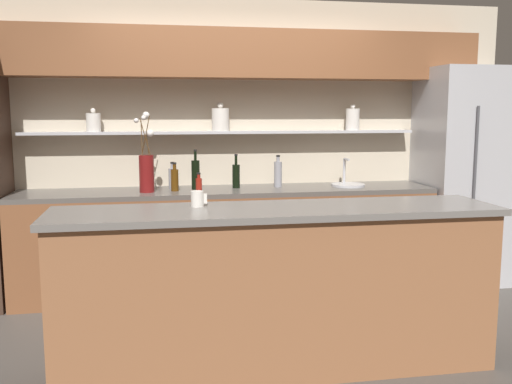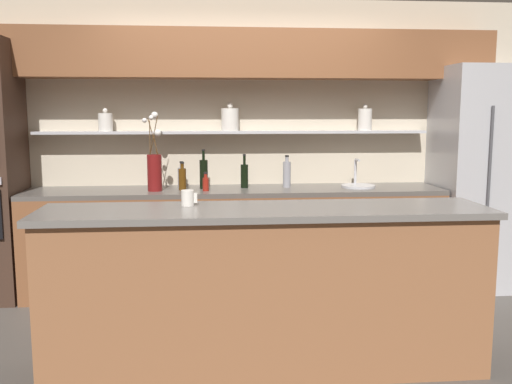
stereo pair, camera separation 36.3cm
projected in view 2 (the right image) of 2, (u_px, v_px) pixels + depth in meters
The scene contains 14 objects.
ground_plane at pixel (260, 345), 3.93m from camera, with size 12.00×12.00×0.00m, color #4C4742.
back_wall_unit at pixel (244, 116), 5.22m from camera, with size 5.20×0.44×2.60m.
back_counter_unit at pixel (236, 240), 5.08m from camera, with size 3.63×0.62×0.92m.
island_counter at pixel (266, 289), 3.50m from camera, with size 2.72×0.61×1.02m.
refrigerator at pixel (485, 178), 5.16m from camera, with size 0.86×0.73×1.99m.
flower_vase at pixel (155, 168), 4.85m from camera, with size 0.16×0.16×0.67m.
sink_fixture at pixel (358, 185), 5.12m from camera, with size 0.30×0.30×0.25m.
bottle_wine_0 at pixel (244, 175), 5.06m from camera, with size 0.07×0.07×0.30m.
bottle_spirit_1 at pixel (287, 174), 5.10m from camera, with size 0.07×0.07×0.29m.
bottle_spirit_2 at pixel (182, 177), 5.08m from camera, with size 0.07×0.07×0.23m.
bottle_spirit_3 at pixel (182, 178), 4.91m from camera, with size 0.06×0.06×0.24m.
bottle_wine_4 at pixel (204, 174), 5.00m from camera, with size 0.07×0.07×0.35m.
bottle_sauce_5 at pixel (206, 183), 4.86m from camera, with size 0.05×0.05×0.16m.
coffee_mug at pixel (188, 198), 3.51m from camera, with size 0.10×0.08×0.10m.
Camera 2 is at (-0.37, -3.72, 1.60)m, focal length 40.00 mm.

